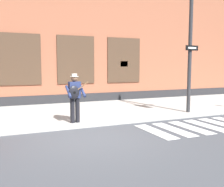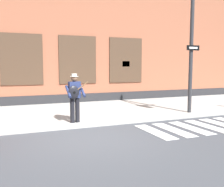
{
  "view_description": "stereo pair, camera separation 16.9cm",
  "coord_description": "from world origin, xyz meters",
  "views": [
    {
      "loc": [
        -2.29,
        -6.78,
        2.0
      ],
      "look_at": [
        1.27,
        1.48,
        1.05
      ],
      "focal_mm": 42.0,
      "sensor_mm": 36.0,
      "label": 1
    },
    {
      "loc": [
        -2.13,
        -6.85,
        2.0
      ],
      "look_at": [
        1.27,
        1.48,
        1.05
      ],
      "focal_mm": 42.0,
      "sensor_mm": 36.0,
      "label": 2
    }
  ],
  "objects": [
    {
      "name": "ground_plane",
      "position": [
        0.0,
        0.0,
        0.0
      ],
      "size": [
        160.0,
        160.0,
        0.0
      ],
      "primitive_type": "plane",
      "color": "#424449"
    },
    {
      "name": "crosswalk",
      "position": [
        4.69,
        -0.12,
        0.01
      ],
      "size": [
        5.78,
        1.9,
        0.01
      ],
      "color": "silver",
      "rests_on": "ground"
    },
    {
      "name": "sidewalk",
      "position": [
        0.0,
        3.8,
        0.06
      ],
      "size": [
        28.0,
        5.25,
        0.11
      ],
      "color": "#ADAAA3",
      "rests_on": "ground"
    },
    {
      "name": "busker",
      "position": [
        -0.03,
        1.6,
        1.04
      ],
      "size": [
        0.72,
        0.54,
        1.64
      ],
      "color": "black",
      "rests_on": "sidewalk"
    },
    {
      "name": "building_backdrop",
      "position": [
        -0.0,
        8.42,
        3.85
      ],
      "size": [
        28.0,
        4.06,
        7.72
      ],
      "color": "#99563D",
      "rests_on": "ground"
    },
    {
      "name": "traffic_light",
      "position": [
        4.8,
        0.71,
        3.75
      ],
      "size": [
        0.6,
        2.82,
        5.28
      ],
      "color": "#2D2D30",
      "rests_on": "sidewalk"
    }
  ]
}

